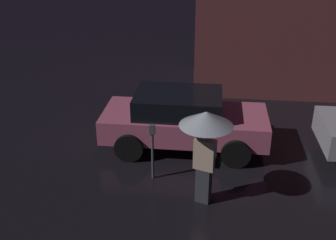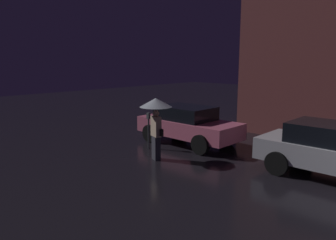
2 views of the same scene
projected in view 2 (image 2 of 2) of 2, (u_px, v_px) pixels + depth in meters
building_facade_left at (324, 31)px, 13.59m from camera, size 6.18×3.00×8.89m
parked_car_pink at (188, 124)px, 12.90m from camera, size 4.16×1.96×1.48m
parked_car_silver at (335, 150)px, 9.12m from camera, size 4.24×2.00×1.53m
pedestrian_with_umbrella at (156, 111)px, 10.66m from camera, size 1.06×1.06×2.07m
parking_meter at (149, 127)px, 12.14m from camera, size 0.12×0.10×1.36m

